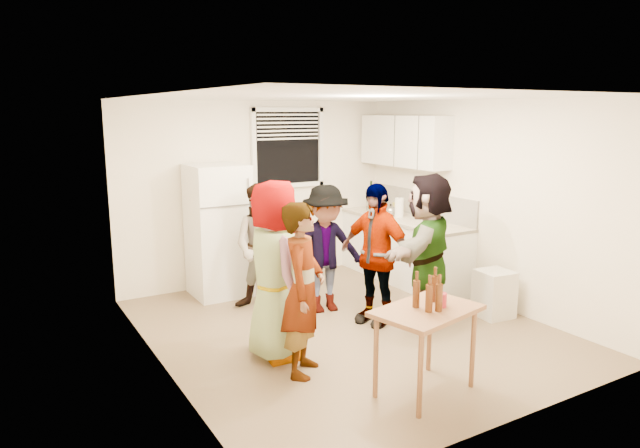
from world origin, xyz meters
TOP-DOWN VIEW (x-y plane):
  - room at (0.00, 0.00)m, footprint 4.00×4.50m
  - window at (0.45, 2.21)m, footprint 1.12×0.10m
  - refrigerator at (-0.75, 1.88)m, footprint 0.70×0.70m
  - counter_lower at (1.70, 1.15)m, footprint 0.60×2.20m
  - countertop at (1.70, 1.15)m, footprint 0.64×2.22m
  - backsplash at (1.99, 1.15)m, footprint 0.03×2.20m
  - upper_cabinets at (1.83, 1.35)m, footprint 0.34×1.60m
  - kettle at (1.65, 1.39)m, footprint 0.25×0.23m
  - paper_towel at (1.68, 1.23)m, footprint 0.12×0.12m
  - wine_bottle at (1.75, 2.01)m, footprint 0.08×0.08m
  - beer_bottle_counter at (1.60, 0.57)m, footprint 0.05×0.05m
  - blue_cup at (1.44, 0.32)m, footprint 0.09×0.09m
  - picture_frame at (1.92, 1.59)m, footprint 0.02×0.16m
  - trash_bin at (1.69, -0.55)m, footprint 0.41×0.41m
  - serving_table at (-0.22, -1.54)m, footprint 0.99×0.77m
  - beer_bottle_table at (-0.05, -1.44)m, footprint 0.06×0.06m
  - red_cup at (-0.09, -1.57)m, footprint 0.09×0.09m
  - guest_grey at (-0.99, -0.24)m, footprint 1.81×1.02m
  - guest_stripe at (-0.92, -0.69)m, footprint 1.57×1.48m
  - guest_back_left at (-0.50, 1.05)m, footprint 1.56×1.64m
  - guest_back_right at (0.11, 0.64)m, footprint 1.23×1.67m
  - guest_black at (0.38, 0.02)m, footprint 1.80×1.37m
  - guest_orange at (0.86, -0.31)m, footprint 2.27×2.30m

SIDE VIEW (x-z plane):
  - room at x=0.00m, z-range -1.25..1.25m
  - serving_table at x=-0.22m, z-range -0.37..0.37m
  - guest_grey at x=-0.99m, z-range -0.28..0.28m
  - guest_stripe at x=-0.92m, z-range -0.19..0.19m
  - guest_back_left at x=-0.50m, z-range -0.29..0.29m
  - guest_back_right at x=0.11m, z-range -0.28..0.28m
  - guest_black at x=0.38m, z-range -0.19..0.19m
  - guest_orange at x=0.86m, z-range -0.25..0.25m
  - trash_bin at x=1.69m, z-range -0.02..0.52m
  - counter_lower at x=1.70m, z-range 0.00..0.86m
  - beer_bottle_table at x=-0.05m, z-range 0.63..0.86m
  - red_cup at x=-0.09m, z-range 0.69..0.81m
  - refrigerator at x=-0.75m, z-range 0.00..1.70m
  - countertop at x=1.70m, z-range 0.86..0.90m
  - beer_bottle_counter at x=1.60m, z-range 0.80..1.00m
  - kettle at x=1.65m, z-range 0.81..0.99m
  - wine_bottle at x=1.75m, z-range 0.74..1.06m
  - blue_cup at x=1.44m, z-range 0.84..0.96m
  - paper_towel at x=1.68m, z-range 0.77..1.03m
  - picture_frame at x=1.92m, z-range 0.90..1.03m
  - backsplash at x=1.99m, z-range 0.90..1.26m
  - window at x=0.45m, z-range 1.32..2.38m
  - upper_cabinets at x=1.83m, z-range 1.60..2.30m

